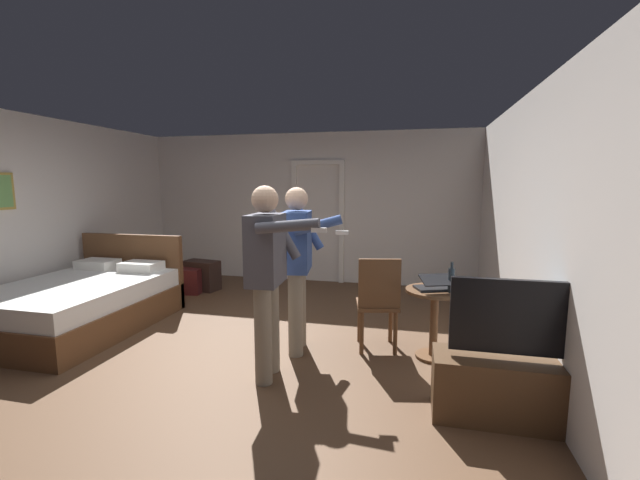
% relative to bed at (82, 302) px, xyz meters
% --- Properties ---
extents(ground_plane, '(7.41, 7.41, 0.00)m').
position_rel_bed_xyz_m(ground_plane, '(2.03, -0.42, -0.30)').
color(ground_plane, brown).
extents(wall_back, '(6.04, 0.12, 2.60)m').
position_rel_bed_xyz_m(wall_back, '(2.03, 3.01, 1.00)').
color(wall_back, silver).
rests_on(wall_back, ground_plane).
extents(wall_right, '(0.12, 6.98, 2.60)m').
position_rel_bed_xyz_m(wall_right, '(4.99, -0.42, 1.00)').
color(wall_right, silver).
rests_on(wall_right, ground_plane).
extents(doorway_frame, '(0.93, 0.08, 2.13)m').
position_rel_bed_xyz_m(doorway_frame, '(2.23, 2.93, 0.92)').
color(doorway_frame, white).
rests_on(doorway_frame, ground_plane).
extents(bed, '(1.56, 2.10, 1.02)m').
position_rel_bed_xyz_m(bed, '(0.00, 0.00, 0.00)').
color(bed, brown).
rests_on(bed, ground_plane).
extents(tv_flatscreen, '(1.14, 0.40, 1.06)m').
position_rel_bed_xyz_m(tv_flatscreen, '(4.63, -0.95, -0.00)').
color(tv_flatscreen, '#4C331E').
rests_on(tv_flatscreen, ground_plane).
extents(side_table, '(0.57, 0.57, 0.70)m').
position_rel_bed_xyz_m(side_table, '(4.11, 0.05, 0.16)').
color(side_table, brown).
rests_on(side_table, ground_plane).
extents(laptop, '(0.42, 0.42, 0.16)m').
position_rel_bed_xyz_m(laptop, '(4.09, 0.01, 0.45)').
color(laptop, black).
rests_on(laptop, side_table).
extents(bottle_on_table, '(0.06, 0.06, 0.29)m').
position_rel_bed_xyz_m(bottle_on_table, '(4.25, -0.03, 0.52)').
color(bottle_on_table, '#232A2E').
rests_on(bottle_on_table, side_table).
extents(wooden_chair, '(0.49, 0.49, 0.99)m').
position_rel_bed_xyz_m(wooden_chair, '(3.55, 0.09, 0.24)').
color(wooden_chair, brown).
rests_on(wooden_chair, ground_plane).
extents(person_blue_shirt, '(0.73, 0.59, 1.71)m').
position_rel_bed_xyz_m(person_blue_shirt, '(2.66, -0.71, 0.70)').
color(person_blue_shirt, gray).
rests_on(person_blue_shirt, ground_plane).
extents(person_striped_shirt, '(0.73, 0.65, 1.69)m').
position_rel_bed_xyz_m(person_striped_shirt, '(2.75, -0.08, 0.69)').
color(person_striped_shirt, gray).
rests_on(person_striped_shirt, ground_plane).
extents(suitcase_dark, '(0.62, 0.41, 0.48)m').
position_rel_bed_xyz_m(suitcase_dark, '(0.51, 1.92, -0.06)').
color(suitcase_dark, black).
rests_on(suitcase_dark, ground_plane).
extents(suitcase_small, '(0.67, 0.42, 0.39)m').
position_rel_bed_xyz_m(suitcase_small, '(0.31, 1.67, -0.11)').
color(suitcase_small, '#4C1919').
rests_on(suitcase_small, ground_plane).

